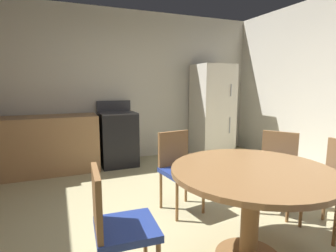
{
  "coord_description": "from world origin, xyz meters",
  "views": [
    {
      "loc": [
        -1.03,
        -2.0,
        1.4
      ],
      "look_at": [
        0.29,
        1.2,
        0.85
      ],
      "focal_mm": 28.55,
      "sensor_mm": 36.0,
      "label": 1
    }
  ],
  "objects": [
    {
      "name": "chair_west",
      "position": [
        -0.73,
        -0.38,
        0.5
      ],
      "size": [
        0.42,
        0.42,
        0.87
      ],
      "rotation": [
        0.0,
        0.0,
        6.22
      ],
      "color": "olive",
      "rests_on": "ground"
    },
    {
      "name": "kitchen_counter",
      "position": [
        -1.51,
        2.5,
        0.45
      ],
      "size": [
        2.1,
        0.6,
        0.9
      ],
      "primitive_type": "cube",
      "color": "#9E754C",
      "rests_on": "ground"
    },
    {
      "name": "refrigerator",
      "position": [
        1.74,
        2.45,
        0.88
      ],
      "size": [
        0.68,
        0.68,
        1.76
      ],
      "color": "silver",
      "rests_on": "ground"
    },
    {
      "name": "dining_table",
      "position": [
        0.31,
        -0.44,
        0.61
      ],
      "size": [
        1.24,
        1.24,
        0.76
      ],
      "color": "olive",
      "rests_on": "ground"
    },
    {
      "name": "chair_northeast",
      "position": [
        1.16,
        0.16,
        0.5
      ],
      "size": [
        0.56,
        0.56,
        0.87
      ],
      "rotation": [
        0.0,
        0.0,
        3.76
      ],
      "color": "olive",
      "rests_on": "ground"
    },
    {
      "name": "chair_north",
      "position": [
        0.17,
        0.59,
        0.5
      ],
      "size": [
        0.45,
        0.45,
        0.87
      ],
      "rotation": [
        0.0,
        0.0,
        4.85
      ],
      "color": "olive",
      "rests_on": "ground"
    },
    {
      "name": "oven_range",
      "position": [
        -0.11,
        2.5,
        0.47
      ],
      "size": [
        0.6,
        0.6,
        1.1
      ],
      "color": "black",
      "rests_on": "ground"
    },
    {
      "name": "wall_back",
      "position": [
        0.0,
        2.9,
        1.35
      ],
      "size": [
        5.71,
        0.12,
        2.7
      ],
      "primitive_type": "cube",
      "color": "beige",
      "rests_on": "ground"
    },
    {
      "name": "ground_plane",
      "position": [
        0.0,
        0.0,
        0.0
      ],
      "size": [
        14.0,
        14.0,
        0.0
      ],
      "primitive_type": "plane",
      "color": "tan"
    }
  ]
}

